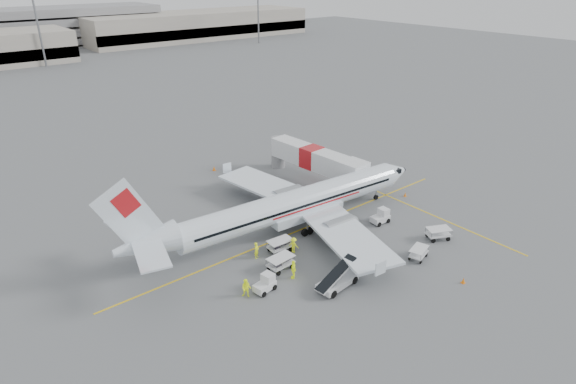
% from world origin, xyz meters
% --- Properties ---
extents(ground, '(360.00, 360.00, 0.00)m').
position_xyz_m(ground, '(0.00, 0.00, 0.00)').
color(ground, '#56595B').
extents(stripe_lead, '(44.00, 0.20, 0.01)m').
position_xyz_m(stripe_lead, '(0.00, 0.00, 0.01)').
color(stripe_lead, yellow).
rests_on(stripe_lead, ground).
extents(stripe_cross, '(0.20, 20.00, 0.01)m').
position_xyz_m(stripe_cross, '(14.00, -8.00, 0.01)').
color(stripe_cross, yellow).
rests_on(stripe_cross, ground).
extents(terminal_east, '(90.00, 26.00, 10.00)m').
position_xyz_m(terminal_east, '(70.00, 145.00, 5.00)').
color(terminal_east, gray).
rests_on(terminal_east, ground).
extents(parking_garage, '(62.00, 24.00, 14.00)m').
position_xyz_m(parking_garage, '(25.00, 160.00, 7.00)').
color(parking_garage, slate).
rests_on(parking_garage, ground).
extents(mast_center, '(3.20, 1.20, 22.00)m').
position_xyz_m(mast_center, '(5.00, 118.00, 11.00)').
color(mast_center, slate).
rests_on(mast_center, ground).
extents(mast_east, '(3.20, 1.20, 22.00)m').
position_xyz_m(mast_east, '(80.00, 118.00, 11.00)').
color(mast_east, slate).
rests_on(mast_east, ground).
extents(aircraft, '(37.49, 30.40, 9.79)m').
position_xyz_m(aircraft, '(0.12, 0.83, 4.90)').
color(aircraft, white).
rests_on(aircraft, ground).
extents(jet_bridge, '(4.51, 17.63, 4.58)m').
position_xyz_m(jet_bridge, '(9.89, 9.27, 2.29)').
color(jet_bridge, silver).
rests_on(jet_bridge, ground).
extents(belt_loader, '(5.52, 2.52, 2.90)m').
position_xyz_m(belt_loader, '(-3.95, -9.76, 1.45)').
color(belt_loader, silver).
rests_on(belt_loader, ground).
extents(tug_fore, '(2.13, 1.28, 1.60)m').
position_xyz_m(tug_fore, '(7.96, -4.29, 0.80)').
color(tug_fore, silver).
rests_on(tug_fore, ground).
extents(tug_mid, '(2.78, 2.11, 1.90)m').
position_xyz_m(tug_mid, '(1.26, -5.66, 0.95)').
color(tug_mid, silver).
rests_on(tug_mid, ground).
extents(tug_aft, '(2.12, 1.43, 1.52)m').
position_xyz_m(tug_aft, '(-9.28, -6.21, 0.76)').
color(tug_aft, silver).
rests_on(tug_aft, ground).
extents(cart_loaded_a, '(2.53, 1.59, 1.28)m').
position_xyz_m(cart_loaded_a, '(-4.25, -2.00, 0.64)').
color(cart_loaded_a, silver).
rests_on(cart_loaded_a, ground).
extents(cart_loaded_b, '(2.61, 1.65, 1.31)m').
position_xyz_m(cart_loaded_b, '(-6.12, -4.47, 0.66)').
color(cart_loaded_b, silver).
rests_on(cart_loaded_b, ground).
extents(cart_empty_a, '(2.46, 1.85, 1.14)m').
position_xyz_m(cart_empty_a, '(5.35, -11.42, 0.57)').
color(cart_empty_a, silver).
rests_on(cart_empty_a, ground).
extents(cart_empty_b, '(2.78, 2.33, 1.25)m').
position_xyz_m(cart_empty_b, '(9.94, -10.44, 0.63)').
color(cart_empty_b, silver).
rests_on(cart_empty_b, ground).
extents(cone_nose, '(0.34, 0.34, 0.55)m').
position_xyz_m(cone_nose, '(15.57, -1.75, 0.27)').
color(cone_nose, orange).
rests_on(cone_nose, ground).
extents(cone_port, '(0.40, 0.40, 0.65)m').
position_xyz_m(cone_port, '(1.63, 20.34, 0.32)').
color(cone_port, orange).
rests_on(cone_port, ground).
extents(cone_stbd, '(0.34, 0.34, 0.56)m').
position_xyz_m(cone_stbd, '(5.17, -16.49, 0.28)').
color(cone_stbd, orange).
rests_on(cone_stbd, ground).
extents(crew_a, '(0.73, 0.66, 1.68)m').
position_xyz_m(crew_a, '(-6.75, -1.50, 0.84)').
color(crew_a, '#E1F416').
rests_on(crew_a, ground).
extents(crew_b, '(1.06, 1.07, 1.75)m').
position_xyz_m(crew_b, '(-10.98, -5.91, 0.87)').
color(crew_b, '#E1F416').
rests_on(crew_b, ground).
extents(crew_c, '(0.99, 1.20, 1.62)m').
position_xyz_m(crew_c, '(-3.32, -2.97, 0.81)').
color(crew_c, '#E1F416').
rests_on(crew_c, ground).
extents(crew_d, '(1.09, 1.06, 1.84)m').
position_xyz_m(crew_d, '(-6.12, -6.32, 0.92)').
color(crew_d, '#E1F416').
rests_on(crew_d, ground).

